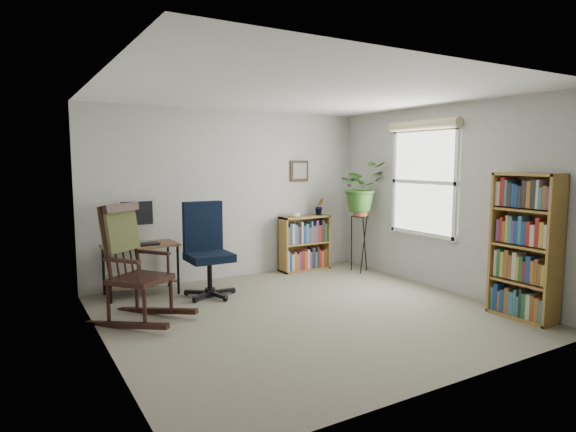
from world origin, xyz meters
TOP-DOWN VIEW (x-y plane):
  - floor at (0.00, 0.00)m, footprint 4.20×4.00m
  - ceiling at (0.00, 0.00)m, footprint 4.20×4.00m
  - wall_back at (0.00, 2.00)m, footprint 4.20×0.00m
  - wall_front at (0.00, -2.00)m, footprint 4.20×0.00m
  - wall_left at (-2.10, 0.00)m, footprint 0.00×4.00m
  - wall_right at (2.10, 0.00)m, footprint 0.00×4.00m
  - window at (2.06, 0.30)m, footprint 0.12×1.20m
  - desk at (-1.39, 1.70)m, footprint 0.90×0.49m
  - monitor at (-1.39, 1.84)m, footprint 0.46×0.16m
  - keyboard at (-1.39, 1.58)m, footprint 0.40×0.15m
  - office_chair at (-0.68, 1.17)m, footprint 0.68×0.68m
  - rocking_chair at (-1.65, 0.65)m, footprint 1.18×1.26m
  - low_bookshelf at (1.14, 1.82)m, footprint 0.80×0.27m
  - tall_bookshelf at (1.92, -1.31)m, footprint 0.29×0.68m
  - plant_stand at (1.80, 1.29)m, footprint 0.33×0.33m
  - spider_plant at (1.80, 1.29)m, footprint 1.69×1.88m
  - potted_plant_small at (1.42, 1.83)m, footprint 0.13×0.24m
  - framed_picture at (1.14, 1.97)m, footprint 0.32×0.04m

SIDE VIEW (x-z plane):
  - floor at x=0.00m, z-range 0.00..0.00m
  - desk at x=-1.39m, z-range 0.00..0.65m
  - low_bookshelf at x=1.14m, z-range 0.00..0.84m
  - plant_stand at x=1.80m, z-range 0.00..1.00m
  - office_chair at x=-0.68m, z-range 0.00..1.20m
  - rocking_chair at x=-1.65m, z-range 0.00..1.27m
  - keyboard at x=-1.39m, z-range 0.65..0.67m
  - tall_bookshelf at x=1.92m, z-range 0.00..1.56m
  - potted_plant_small at x=1.42m, z-range 0.84..0.95m
  - monitor at x=-1.39m, z-range 0.65..1.21m
  - wall_back at x=0.00m, z-range 0.00..2.40m
  - wall_front at x=0.00m, z-range 0.00..2.40m
  - wall_left at x=-2.10m, z-range 0.00..2.40m
  - wall_right at x=2.10m, z-range 0.00..2.40m
  - window at x=2.06m, z-range 0.65..2.15m
  - framed_picture at x=1.14m, z-range 1.37..1.69m
  - spider_plant at x=1.80m, z-range 0.93..2.39m
  - ceiling at x=0.00m, z-range 2.40..2.40m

